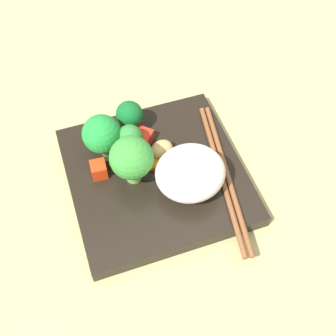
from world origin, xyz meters
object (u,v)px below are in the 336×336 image
rice_mound (190,173)px  chopstick_pair (224,175)px  broccoli_floret_1 (102,135)px  carrot_slice_1 (149,161)px  square_plate (156,176)px

rice_mound → chopstick_pair: bearing=-90.9°
broccoli_floret_1 → carrot_slice_1: (-4.09, -5.20, -3.38)cm
broccoli_floret_1 → square_plate: bearing=-136.2°
broccoli_floret_1 → chopstick_pair: 17.57cm
broccoli_floret_1 → carrot_slice_1: 7.43cm
square_plate → broccoli_floret_1: size_ratio=3.57×
rice_mound → chopstick_pair: rice_mound is taller
broccoli_floret_1 → carrot_slice_1: bearing=-128.2°
square_plate → carrot_slice_1: (1.79, 0.43, 1.32)cm
broccoli_floret_1 → carrot_slice_1: broccoli_floret_1 is taller
rice_mound → broccoli_floret_1: same height
rice_mound → carrot_slice_1: 7.46cm
chopstick_pair → rice_mound: bearing=99.4°
square_plate → chopstick_pair: (-3.95, -8.55, 1.36)cm
rice_mound → chopstick_pair: (-0.08, -5.08, -2.87)cm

